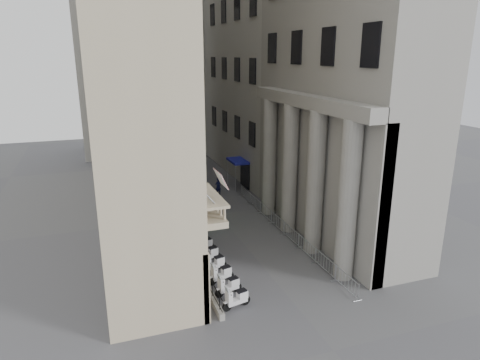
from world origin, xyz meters
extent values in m
plane|color=#515154|center=(0.00, 0.00, 0.00)|extent=(120.00, 120.00, 0.00)
cube|color=#BFAE93|center=(-7.50, 22.00, 17.00)|extent=(5.00, 36.00, 34.00)
cube|color=#AAA8A0|center=(0.00, 48.00, 15.00)|extent=(22.00, 10.00, 30.00)
cylinder|color=silver|center=(-4.84, 27.45, 0.98)|extent=(0.06, 0.06, 1.95)
cylinder|color=silver|center=(-2.36, 27.45, 0.98)|extent=(0.06, 0.06, 1.95)
cylinder|color=silver|center=(-4.84, 29.93, 0.98)|extent=(0.06, 0.06, 1.95)
cylinder|color=silver|center=(-2.36, 29.93, 0.98)|extent=(0.06, 0.06, 1.95)
cube|color=silver|center=(-3.60, 28.69, 2.00)|extent=(2.66, 2.66, 0.11)
cone|color=silver|center=(-3.60, 28.69, 2.44)|extent=(3.55, 3.55, 0.89)
cylinder|color=gray|center=(-4.20, 21.22, 4.53)|extent=(0.16, 0.16, 9.05)
cylinder|color=gray|center=(-2.86, 21.45, 9.05)|extent=(2.70, 0.58, 0.12)
cube|color=gray|center=(-1.64, 21.66, 8.99)|extent=(0.60, 0.34, 0.17)
cube|color=black|center=(-2.87, 17.06, 0.93)|extent=(0.43, 0.91, 1.86)
cube|color=#19E54C|center=(-2.72, 17.03, 1.13)|extent=(0.17, 0.66, 1.03)
imported|color=black|center=(1.49, 24.31, 0.89)|extent=(0.75, 0.61, 1.78)
imported|color=black|center=(1.63, 34.73, 0.95)|extent=(0.95, 0.75, 1.90)
imported|color=black|center=(-2.00, 34.47, 0.78)|extent=(0.90, 0.77, 1.57)
camera|label=1|loc=(-9.89, -14.72, 13.55)|focal=32.00mm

